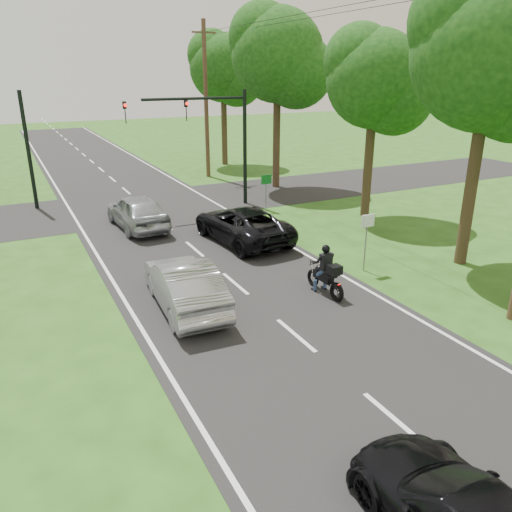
{
  "coord_description": "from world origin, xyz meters",
  "views": [
    {
      "loc": [
        -6.46,
        -10.32,
        6.8
      ],
      "look_at": [
        0.29,
        3.0,
        1.3
      ],
      "focal_mm": 35.0,
      "sensor_mm": 36.0,
      "label": 1
    }
  ],
  "objects_px": {
    "dark_suv": "(242,224)",
    "sign_white": "(367,229)",
    "silver_sedan": "(184,285)",
    "motorcycle_rider": "(326,275)",
    "utility_pole_far": "(206,100)",
    "sign_green": "(266,186)",
    "traffic_signal": "(212,128)",
    "silver_suv": "(137,211)"
  },
  "relations": [
    {
      "from": "silver_suv",
      "to": "traffic_signal",
      "type": "distance_m",
      "value": 6.05
    },
    {
      "from": "motorcycle_rider",
      "to": "silver_suv",
      "type": "height_order",
      "value": "motorcycle_rider"
    },
    {
      "from": "silver_sedan",
      "to": "traffic_signal",
      "type": "xyz_separation_m",
      "value": [
        5.46,
        10.97,
        3.37
      ]
    },
    {
      "from": "motorcycle_rider",
      "to": "utility_pole_far",
      "type": "height_order",
      "value": "utility_pole_far"
    },
    {
      "from": "silver_sedan",
      "to": "motorcycle_rider",
      "type": "bearing_deg",
      "value": 169.58
    },
    {
      "from": "silver_suv",
      "to": "dark_suv",
      "type": "bearing_deg",
      "value": 128.49
    },
    {
      "from": "dark_suv",
      "to": "sign_white",
      "type": "bearing_deg",
      "value": 111.27
    },
    {
      "from": "motorcycle_rider",
      "to": "utility_pole_far",
      "type": "xyz_separation_m",
      "value": [
        3.9,
        20.06,
        4.42
      ]
    },
    {
      "from": "silver_sedan",
      "to": "utility_pole_far",
      "type": "xyz_separation_m",
      "value": [
        8.33,
        18.97,
        4.32
      ]
    },
    {
      "from": "motorcycle_rider",
      "to": "dark_suv",
      "type": "height_order",
      "value": "motorcycle_rider"
    },
    {
      "from": "silver_sedan",
      "to": "sign_white",
      "type": "distance_m",
      "value": 6.88
    },
    {
      "from": "silver_sedan",
      "to": "silver_suv",
      "type": "distance_m",
      "value": 8.99
    },
    {
      "from": "motorcycle_rider",
      "to": "utility_pole_far",
      "type": "relative_size",
      "value": 0.2
    },
    {
      "from": "motorcycle_rider",
      "to": "silver_suv",
      "type": "xyz_separation_m",
      "value": [
        -3.59,
        10.04,
        0.15
      ]
    },
    {
      "from": "sign_white",
      "to": "sign_green",
      "type": "distance_m",
      "value": 8.0
    },
    {
      "from": "motorcycle_rider",
      "to": "silver_sedan",
      "type": "distance_m",
      "value": 4.56
    },
    {
      "from": "dark_suv",
      "to": "sign_white",
      "type": "xyz_separation_m",
      "value": [
        2.5,
        -5.12,
        0.84
      ]
    },
    {
      "from": "silver_suv",
      "to": "sign_white",
      "type": "bearing_deg",
      "value": 120.11
    },
    {
      "from": "utility_pole_far",
      "to": "sign_white",
      "type": "relative_size",
      "value": 4.71
    },
    {
      "from": "dark_suv",
      "to": "silver_sedan",
      "type": "distance_m",
      "value": 6.67
    },
    {
      "from": "sign_green",
      "to": "utility_pole_far",
      "type": "bearing_deg",
      "value": 83.27
    },
    {
      "from": "dark_suv",
      "to": "sign_green",
      "type": "xyz_separation_m",
      "value": [
        2.7,
        2.88,
        0.84
      ]
    },
    {
      "from": "dark_suv",
      "to": "silver_suv",
      "type": "xyz_separation_m",
      "value": [
        -3.5,
        3.88,
        0.05
      ]
    },
    {
      "from": "dark_suv",
      "to": "utility_pole_far",
      "type": "bearing_deg",
      "value": -110.79
    },
    {
      "from": "dark_suv",
      "to": "utility_pole_far",
      "type": "relative_size",
      "value": 0.54
    },
    {
      "from": "utility_pole_far",
      "to": "sign_green",
      "type": "distance_m",
      "value": 11.63
    },
    {
      "from": "silver_suv",
      "to": "utility_pole_far",
      "type": "xyz_separation_m",
      "value": [
        7.49,
        10.02,
        4.27
      ]
    },
    {
      "from": "motorcycle_rider",
      "to": "utility_pole_far",
      "type": "distance_m",
      "value": 20.91
    },
    {
      "from": "silver_suv",
      "to": "sign_white",
      "type": "xyz_separation_m",
      "value": [
        5.99,
        -9.0,
        0.79
      ]
    },
    {
      "from": "traffic_signal",
      "to": "utility_pole_far",
      "type": "relative_size",
      "value": 0.64
    },
    {
      "from": "traffic_signal",
      "to": "utility_pole_far",
      "type": "xyz_separation_m",
      "value": [
        2.86,
        8.0,
        0.95
      ]
    },
    {
      "from": "utility_pole_far",
      "to": "silver_suv",
      "type": "bearing_deg",
      "value": -126.79
    },
    {
      "from": "silver_suv",
      "to": "sign_green",
      "type": "bearing_deg",
      "value": 167.29
    },
    {
      "from": "dark_suv",
      "to": "silver_sedan",
      "type": "xyz_separation_m",
      "value": [
        -4.33,
        -5.08,
        0.01
      ]
    },
    {
      "from": "sign_white",
      "to": "dark_suv",
      "type": "bearing_deg",
      "value": 116.01
    },
    {
      "from": "silver_sedan",
      "to": "sign_green",
      "type": "xyz_separation_m",
      "value": [
        7.03,
        7.95,
        0.83
      ]
    },
    {
      "from": "motorcycle_rider",
      "to": "traffic_signal",
      "type": "distance_m",
      "value": 12.59
    },
    {
      "from": "sign_white",
      "to": "sign_green",
      "type": "height_order",
      "value": "same"
    },
    {
      "from": "traffic_signal",
      "to": "utility_pole_far",
      "type": "bearing_deg",
      "value": 70.32
    },
    {
      "from": "dark_suv",
      "to": "traffic_signal",
      "type": "height_order",
      "value": "traffic_signal"
    },
    {
      "from": "sign_white",
      "to": "silver_sedan",
      "type": "bearing_deg",
      "value": 179.62
    },
    {
      "from": "silver_sedan",
      "to": "utility_pole_far",
      "type": "height_order",
      "value": "utility_pole_far"
    }
  ]
}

